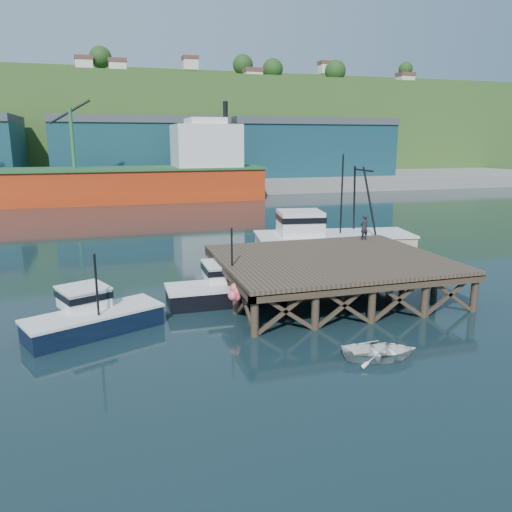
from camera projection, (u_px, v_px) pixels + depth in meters
name	position (u px, v px, depth m)	size (l,w,h in m)	color
ground	(233.00, 303.00, 26.25)	(300.00, 300.00, 0.00)	black
wharf	(331.00, 261.00, 27.17)	(12.00, 10.00, 2.62)	brown
far_quay	(140.00, 181.00, 91.36)	(160.00, 40.00, 2.00)	gray
warehouse_mid	(141.00, 151.00, 85.45)	(28.00, 16.00, 9.00)	#184552
warehouse_right	(304.00, 150.00, 93.79)	(30.00, 16.00, 9.00)	#184552
cargo_ship	(87.00, 178.00, 67.95)	(55.50, 10.00, 13.75)	red
hillside	(129.00, 128.00, 117.09)	(220.00, 50.00, 22.00)	#2D511E
boat_navy	(91.00, 315.00, 22.25)	(6.28, 4.42, 3.70)	black
boat_black	(228.00, 287.00, 26.54)	(6.62, 5.60, 4.08)	black
trawler	(331.00, 239.00, 35.44)	(11.55, 5.69, 7.41)	beige
dinghy	(380.00, 351.00, 19.53)	(2.11, 2.95, 0.61)	white
dockworker	(364.00, 227.00, 31.81)	(0.60, 0.39, 1.64)	black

